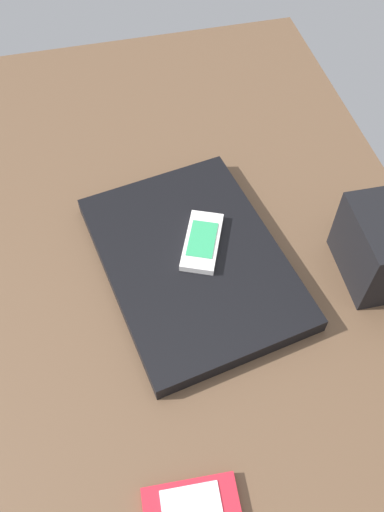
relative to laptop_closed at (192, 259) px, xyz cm
name	(u,v)px	position (x,y,z in cm)	size (l,w,h in cm)	color
desk_surface	(170,276)	(-0.41, 3.48, -2.79)	(120.00, 80.00, 3.00)	brown
laptop_closed	(192,259)	(0.00, 0.00, 0.00)	(33.99, 24.56, 2.58)	black
cell_phone_on_laptop	(202,241)	(1.38, -1.85, 1.88)	(11.57, 8.62, 1.25)	silver
cell_phone_on_desk	(192,510)	(-32.67, 7.80, -0.72)	(6.88, 11.11, 1.21)	red
desk_organizer	(382,247)	(-7.06, -25.48, 4.29)	(12.34, 9.27, 11.17)	black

